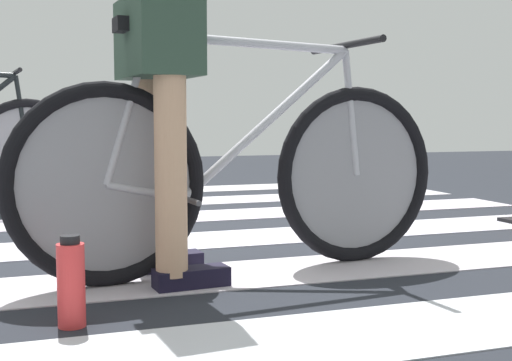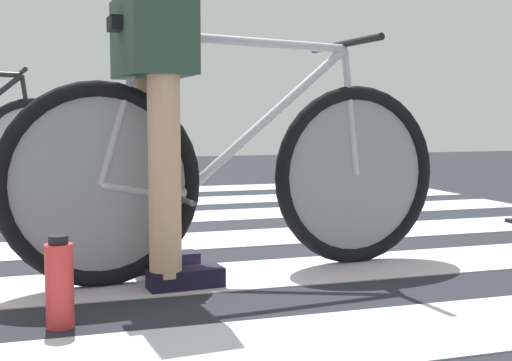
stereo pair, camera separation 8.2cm
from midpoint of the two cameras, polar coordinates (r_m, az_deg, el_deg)
ground at (r=3.27m, az=-10.22°, el=-5.28°), size 18.00×14.00×0.02m
crosswalk_markings at (r=3.18m, az=-10.26°, el=-5.33°), size 5.37×5.02×0.00m
bicycle_1_of_2 at (r=2.50m, az=-0.72°, el=0.73°), size 1.73×0.52×0.93m
cyclist_1_of_2 at (r=2.40m, az=-7.67°, el=6.90°), size 0.35×0.43×1.01m
water_bottle at (r=1.97m, az=-15.22°, el=-8.41°), size 0.08×0.08×0.26m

